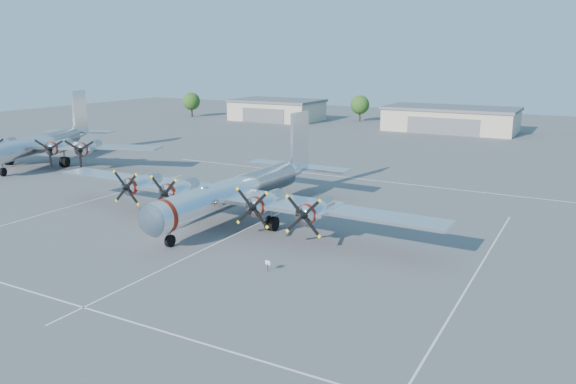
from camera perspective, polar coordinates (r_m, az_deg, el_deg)
The scene contains 9 objects.
ground at distance 56.73m, azimuth -3.22°, elevation -3.28°, with size 260.00×260.00×0.00m, color #525254.
parking_lines at distance 55.33m, azimuth -4.18°, elevation -3.73°, with size 60.00×50.08×0.01m.
hangar_west at distance 148.35m, azimuth -1.14°, elevation 8.35°, with size 22.60×14.60×5.40m.
hangar_center at distance 131.81m, azimuth 16.19°, elevation 7.14°, with size 28.60×14.60×5.40m.
tree_far_west at distance 159.05m, azimuth -9.79°, elevation 9.06°, with size 4.80×4.80×6.64m.
tree_west at distance 146.73m, azimuth 7.32°, elevation 8.78°, with size 4.80×4.80×6.64m.
main_bomber_b29 at distance 59.01m, azimuth -5.03°, elevation -2.64°, with size 44.95×30.75×9.94m, color white, non-canonical shape.
bomber_west at distance 96.22m, azimuth -23.58°, elevation 2.65°, with size 40.41×28.61×10.67m, color silver, non-canonical shape.
info_placard at distance 44.41m, azimuth -2.07°, elevation -7.30°, with size 0.48×0.09×0.91m.
Camera 1 is at (28.99, -45.87, 16.55)m, focal length 35.00 mm.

